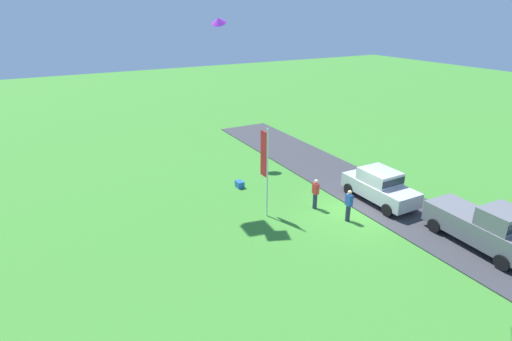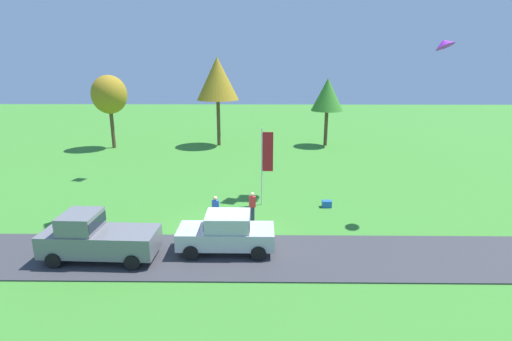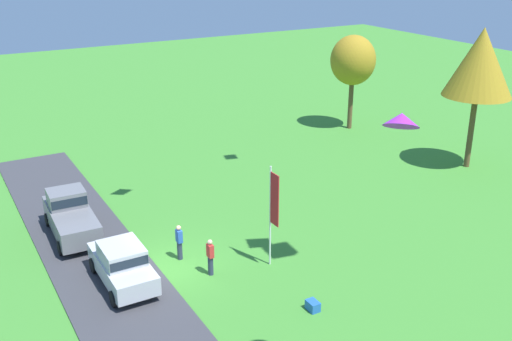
{
  "view_description": "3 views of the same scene",
  "coord_description": "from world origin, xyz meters",
  "px_view_note": "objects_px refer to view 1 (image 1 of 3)",
  "views": [
    {
      "loc": [
        -14.04,
        13.47,
        10.07
      ],
      "look_at": [
        1.37,
        5.0,
        2.98
      ],
      "focal_mm": 28.0,
      "sensor_mm": 36.0,
      "label": 1
    },
    {
      "loc": [
        1.91,
        -19.11,
        8.67
      ],
      "look_at": [
        1.64,
        3.41,
        2.35
      ],
      "focal_mm": 28.0,
      "sensor_mm": 36.0,
      "label": 2
    },
    {
      "loc": [
        22.34,
        -8.34,
        13.81
      ],
      "look_at": [
        2.29,
        3.11,
        4.84
      ],
      "focal_mm": 42.0,
      "sensor_mm": 36.0,
      "label": 3
    }
  ],
  "objects_px": {
    "car_sedan_mid_row": "(380,185)",
    "kite_delta_topmost": "(218,21)",
    "person_beside_suv": "(349,205)",
    "flag_banner": "(265,161)",
    "car_pickup_by_flagpole": "(487,226)",
    "person_on_lawn": "(315,194)",
    "cooler_box": "(240,184)"
  },
  "relations": [
    {
      "from": "flag_banner",
      "to": "cooler_box",
      "type": "bearing_deg",
      "value": -5.79
    },
    {
      "from": "cooler_box",
      "to": "car_sedan_mid_row",
      "type": "bearing_deg",
      "value": -133.18
    },
    {
      "from": "car_pickup_by_flagpole",
      "to": "car_sedan_mid_row",
      "type": "relative_size",
      "value": 1.15
    },
    {
      "from": "car_sedan_mid_row",
      "to": "person_beside_suv",
      "type": "xyz_separation_m",
      "value": [
        -0.83,
        2.94,
        -0.16
      ]
    },
    {
      "from": "person_beside_suv",
      "to": "cooler_box",
      "type": "relative_size",
      "value": 3.05
    },
    {
      "from": "flag_banner",
      "to": "car_pickup_by_flagpole",
      "type": "bearing_deg",
      "value": -136.95
    },
    {
      "from": "car_sedan_mid_row",
      "to": "person_on_lawn",
      "type": "bearing_deg",
      "value": 72.92
    },
    {
      "from": "kite_delta_topmost",
      "to": "car_pickup_by_flagpole",
      "type": "bearing_deg",
      "value": -162.02
    },
    {
      "from": "person_on_lawn",
      "to": "flag_banner",
      "type": "bearing_deg",
      "value": 74.6
    },
    {
      "from": "person_beside_suv",
      "to": "cooler_box",
      "type": "distance_m",
      "value": 7.09
    },
    {
      "from": "car_sedan_mid_row",
      "to": "cooler_box",
      "type": "bearing_deg",
      "value": 46.82
    },
    {
      "from": "person_on_lawn",
      "to": "cooler_box",
      "type": "xyz_separation_m",
      "value": [
        4.46,
        2.34,
        -0.68
      ]
    },
    {
      "from": "car_pickup_by_flagpole",
      "to": "car_sedan_mid_row",
      "type": "xyz_separation_m",
      "value": [
        5.72,
        0.77,
        -0.07
      ]
    },
    {
      "from": "person_beside_suv",
      "to": "person_on_lawn",
      "type": "height_order",
      "value": "same"
    },
    {
      "from": "car_sedan_mid_row",
      "to": "person_beside_suv",
      "type": "distance_m",
      "value": 3.06
    },
    {
      "from": "person_beside_suv",
      "to": "flag_banner",
      "type": "relative_size",
      "value": 0.36
    },
    {
      "from": "car_pickup_by_flagpole",
      "to": "flag_banner",
      "type": "height_order",
      "value": "flag_banner"
    },
    {
      "from": "person_beside_suv",
      "to": "flag_banner",
      "type": "distance_m",
      "value": 4.8
    },
    {
      "from": "cooler_box",
      "to": "kite_delta_topmost",
      "type": "xyz_separation_m",
      "value": [
        5.34,
        -1.3,
        9.23
      ]
    },
    {
      "from": "person_on_lawn",
      "to": "cooler_box",
      "type": "height_order",
      "value": "person_on_lawn"
    },
    {
      "from": "flag_banner",
      "to": "cooler_box",
      "type": "xyz_separation_m",
      "value": [
        3.71,
        -0.38,
        -2.82
      ]
    },
    {
      "from": "person_on_lawn",
      "to": "cooler_box",
      "type": "relative_size",
      "value": 3.05
    },
    {
      "from": "flag_banner",
      "to": "cooler_box",
      "type": "height_order",
      "value": "flag_banner"
    },
    {
      "from": "car_sedan_mid_row",
      "to": "kite_delta_topmost",
      "type": "xyz_separation_m",
      "value": [
        10.9,
        4.62,
        8.39
      ]
    },
    {
      "from": "car_sedan_mid_row",
      "to": "flag_banner",
      "type": "relative_size",
      "value": 0.92
    },
    {
      "from": "cooler_box",
      "to": "kite_delta_topmost",
      "type": "distance_m",
      "value": 10.74
    },
    {
      "from": "person_beside_suv",
      "to": "car_sedan_mid_row",
      "type": "bearing_deg",
      "value": -74.16
    },
    {
      "from": "car_pickup_by_flagpole",
      "to": "person_beside_suv",
      "type": "relative_size",
      "value": 2.96
    },
    {
      "from": "car_sedan_mid_row",
      "to": "flag_banner",
      "type": "distance_m",
      "value": 6.86
    },
    {
      "from": "kite_delta_topmost",
      "to": "person_beside_suv",
      "type": "bearing_deg",
      "value": -171.84
    },
    {
      "from": "car_pickup_by_flagpole",
      "to": "person_on_lawn",
      "type": "xyz_separation_m",
      "value": [
        6.82,
        4.35,
        -0.23
      ]
    },
    {
      "from": "car_sedan_mid_row",
      "to": "person_beside_suv",
      "type": "height_order",
      "value": "car_sedan_mid_row"
    }
  ]
}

